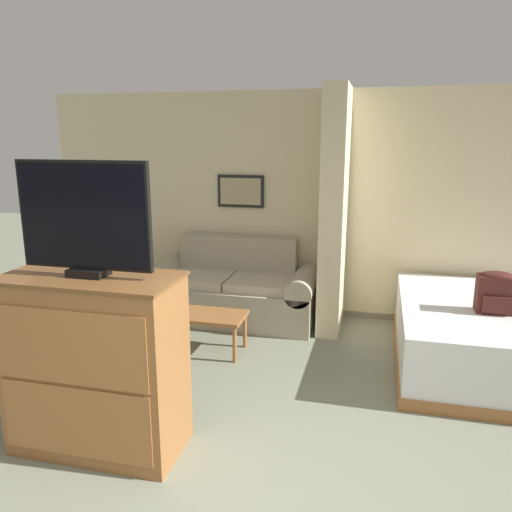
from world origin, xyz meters
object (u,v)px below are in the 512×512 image
table_lamp (138,245)px  backpack (495,292)px  bed (486,335)px  tv_dresser (96,364)px  couch (232,291)px  coffee_table (208,319)px  tv (84,219)px

table_lamp → backpack: bearing=-11.5°
table_lamp → bed: size_ratio=0.22×
bed → tv_dresser: bearing=-144.6°
couch → coffee_table: (0.04, -0.95, 0.01)m
tv_dresser → coffee_table: bearing=83.1°
tv_dresser → tv: (-0.00, 0.00, 0.97)m
tv_dresser → tv: bearing=90.0°
table_lamp → couch: bearing=2.8°
tv_dresser → tv: tv is taller
tv → bed: size_ratio=0.44×
bed → coffee_table: bearing=-172.9°
bed → tv: bearing=-144.6°
couch → coffee_table: 0.95m
table_lamp → tv: tv is taller
couch → coffee_table: couch is taller
tv → bed: (2.79, 1.98, -1.28)m
couch → table_lamp: 1.24m
coffee_table → tv: tv is taller
tv_dresser → backpack: bearing=32.7°
table_lamp → bed: (3.77, -0.57, -0.54)m
tv_dresser → bed: (2.79, 1.99, -0.31)m
couch → coffee_table: size_ratio=2.73×
bed → backpack: backpack is taller
coffee_table → backpack: 2.63m
tv_dresser → backpack: tv_dresser is taller
coffee_table → tv_dresser: (-0.20, -1.66, 0.27)m
tv_dresser → bed: 3.44m
coffee_table → tv: size_ratio=0.81×
tv → backpack: bearing=32.7°
coffee_table → backpack: bearing=2.8°
backpack → coffee_table: bearing=-177.2°
tv → couch: bearing=86.5°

